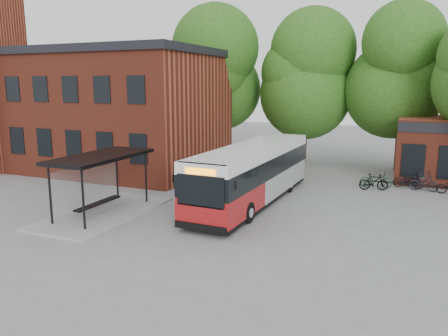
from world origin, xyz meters
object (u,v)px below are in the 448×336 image
at_px(bus_shelter, 102,185).
at_px(bicycle_5, 424,183).
at_px(bicycle_2, 408,181).
at_px(bicycle_0, 376,180).
at_px(bicycle_1, 374,182).
at_px(bicycle_3, 422,179).
at_px(city_bus, 253,174).

relative_size(bus_shelter, bicycle_5, 4.38).
bearing_deg(bus_shelter, bicycle_2, 40.71).
height_order(bicycle_0, bicycle_1, bicycle_1).
bearing_deg(bus_shelter, bicycle_3, 40.40).
relative_size(bicycle_1, bicycle_2, 0.94).
bearing_deg(bicycle_0, bicycle_3, -72.57).
distance_m(bicycle_1, bicycle_2, 2.31).
bearing_deg(bus_shelter, bicycle_1, 41.37).
distance_m(bicycle_3, bicycle_5, 0.96).
relative_size(city_bus, bicycle_2, 6.74).
bearing_deg(bicycle_5, bicycle_1, 112.06).
xyz_separation_m(bicycle_2, bicycle_5, (0.84, -0.46, 0.02)).
distance_m(bicycle_1, bicycle_3, 3.18).
xyz_separation_m(city_bus, bicycle_1, (5.63, 5.22, -1.01)).
xyz_separation_m(bicycle_0, bicycle_5, (2.65, 0.12, -0.00)).
xyz_separation_m(bicycle_1, bicycle_2, (1.86, 1.37, -0.03)).
distance_m(bicycle_0, bicycle_1, 0.79).
xyz_separation_m(bus_shelter, bicycle_5, (14.17, 11.01, -0.97)).
distance_m(bus_shelter, bicycle_3, 18.48).
bearing_deg(bicycle_1, bicycle_5, -86.78).
bearing_deg(bicycle_2, bicycle_3, -50.71).
relative_size(bus_shelter, bicycle_2, 3.99).
relative_size(bicycle_0, bicycle_2, 1.05).
bearing_deg(bicycle_1, bus_shelter, 116.01).
relative_size(bicycle_2, bicycle_3, 0.97).
height_order(bicycle_2, bicycle_5, bicycle_5).
xyz_separation_m(bicycle_0, bicycle_3, (2.53, 1.07, 0.06)).
distance_m(bicycle_0, bicycle_5, 2.65).
relative_size(bus_shelter, bicycle_1, 4.26).
distance_m(city_bus, bicycle_0, 8.32).
bearing_deg(bicycle_2, city_bus, 136.63).
relative_size(bicycle_0, bicycle_1, 1.12).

